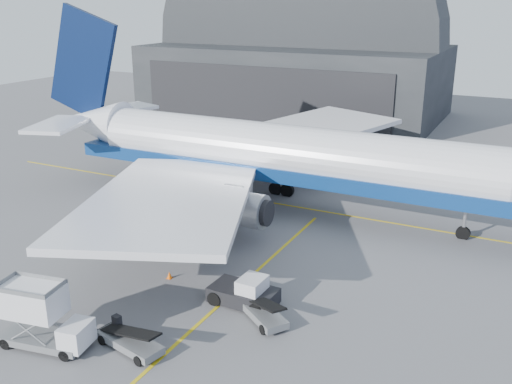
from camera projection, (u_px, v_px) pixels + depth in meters
The scene contains 9 objects.
ground at pixel (220, 304), 38.81m from camera, with size 200.00×200.00×0.00m, color #565659.
taxi_lines at pixel (293, 238), 49.52m from camera, with size 80.00×42.12×0.02m.
hangar at pixel (296, 60), 100.03m from camera, with size 50.00×28.30×28.00m.
airliner at pixel (267, 153), 55.68m from camera, with size 55.37×53.69×19.43m.
catering_truck at pixel (41, 317), 33.54m from camera, with size 5.92×3.01×3.89m.
pushback_tug at pixel (245, 293), 38.65m from camera, with size 4.61×2.80×2.10m.
belt_loader_a at pixel (129, 340), 33.70m from camera, with size 4.94×2.49×1.84m.
belt_loader_b at pixel (261, 310), 36.97m from camera, with size 4.69×3.99×1.88m.
traffic_cone at pixel (169, 275), 42.32m from camera, with size 0.38×0.38×0.54m.
Camera 1 is at (17.56, -29.54, 19.74)m, focal length 40.00 mm.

